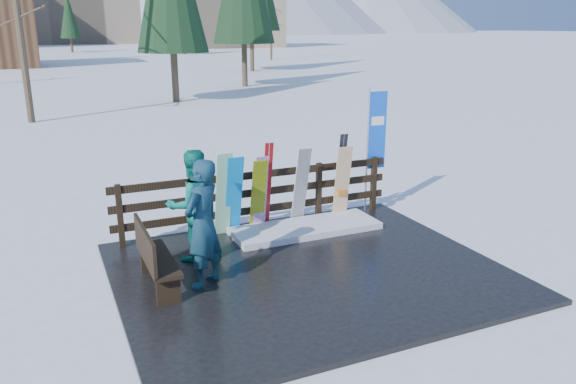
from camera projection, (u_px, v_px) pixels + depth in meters
name	position (u px, v px, depth m)	size (l,w,h in m)	color
ground	(308.00, 274.00, 9.08)	(700.00, 700.00, 0.00)	white
deck	(308.00, 271.00, 9.07)	(6.00, 5.00, 0.08)	black
fence	(259.00, 194.00, 10.80)	(5.60, 0.10, 1.15)	black
snow_patch	(306.00, 228.00, 10.73)	(2.84, 1.00, 0.12)	white
bench	(153.00, 256.00, 8.27)	(0.41, 1.50, 0.97)	black
snowboard_0	(234.00, 196.00, 10.35)	(0.31, 0.03, 1.57)	#0593F3
snowboard_1	(223.00, 195.00, 10.26)	(0.29, 0.03, 1.64)	white
snowboard_2	(258.00, 195.00, 10.56)	(0.28, 0.03, 1.45)	#D5EF07
snowboard_3	(260.00, 193.00, 10.57)	(0.25, 0.03, 1.51)	silver
snowboard_4	(301.00, 186.00, 10.88)	(0.27, 0.03, 1.60)	black
snowboard_5	(342.00, 183.00, 11.25)	(0.32, 0.03, 1.51)	silver
ski_pair_a	(267.00, 186.00, 10.66)	(0.17, 0.32, 1.71)	#A41417
ski_pair_b	(340.00, 176.00, 11.27)	(0.17, 0.26, 1.75)	black
rental_flag	(375.00, 135.00, 11.59)	(0.45, 0.04, 2.60)	silver
person_front	(203.00, 224.00, 8.25)	(0.71, 0.47, 1.95)	#194E5A
person_back	(193.00, 205.00, 9.22)	(0.91, 0.71, 1.88)	#0D6F62
trees	(103.00, 1.00, 50.36)	(42.16, 68.61, 13.73)	#382B1E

